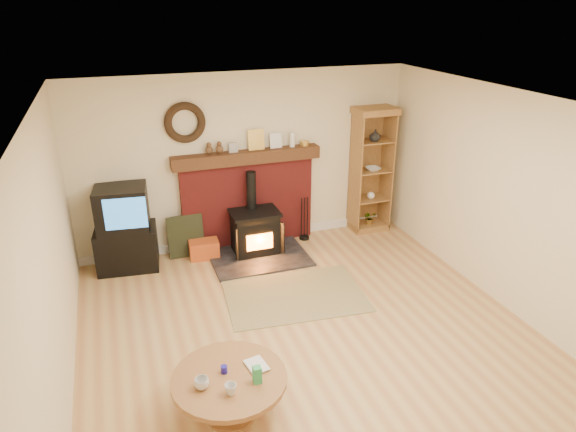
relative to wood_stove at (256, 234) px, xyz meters
name	(u,v)px	position (x,y,z in m)	size (l,w,h in m)	color
ground	(313,341)	(0.00, -2.27, -0.32)	(5.50, 5.50, 0.00)	#B17B49
room_shell	(311,195)	(-0.01, -2.17, 1.40)	(5.02, 5.52, 2.61)	beige
chimney_breast	(248,194)	(0.01, 0.40, 0.48)	(2.20, 0.22, 1.78)	maroon
wood_stove	(256,234)	(0.00, 0.00, 0.00)	(1.40, 1.00, 1.23)	black
area_rug	(295,295)	(0.14, -1.30, -0.31)	(1.75, 1.20, 0.01)	brown
tv_unit	(125,230)	(-1.81, 0.20, 0.25)	(0.88, 0.66, 1.20)	black
curio_cabinet	(370,170)	(2.00, 0.29, 0.68)	(0.64, 0.46, 2.00)	brown
firelog_box	(204,249)	(-0.75, 0.13, -0.19)	(0.42, 0.27, 0.27)	#C57A1E
leaning_painting	(186,236)	(-0.98, 0.28, -0.01)	(0.52, 0.03, 0.63)	black
fire_tools	(304,231)	(0.86, 0.23, -0.19)	(0.16, 0.16, 0.70)	black
coffee_table	(229,384)	(-1.12, -3.04, 0.04)	(1.04, 1.04, 0.60)	brown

